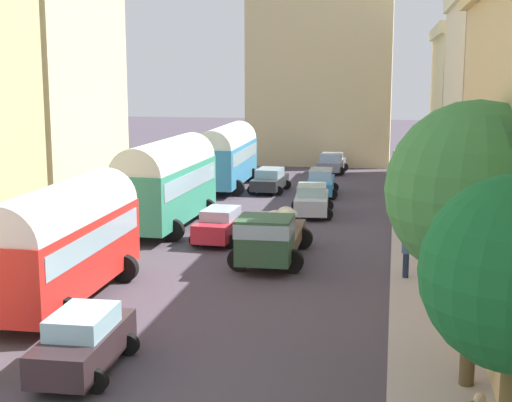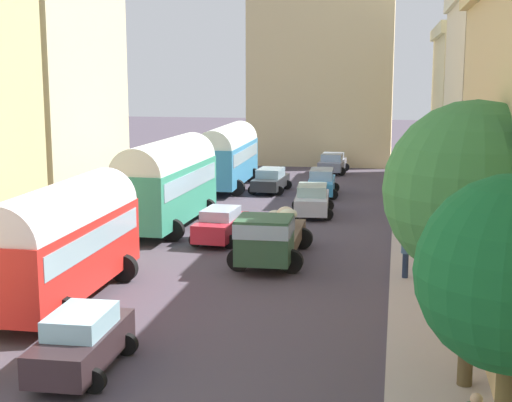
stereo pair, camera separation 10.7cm
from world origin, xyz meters
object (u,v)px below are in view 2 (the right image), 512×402
car_4 (221,225)px  car_5 (270,180)px  car_1 (321,183)px  car_2 (332,163)px  pedestrian_0 (406,253)px  pedestrian_4 (417,224)px  pedestrian_1 (434,209)px  car_0 (312,200)px  car_3 (82,341)px  pedestrian_2 (425,200)px  parked_bus_3 (228,154)px  cargo_truck_0 (270,235)px  parked_bus_1 (62,237)px  parked_bus_2 (167,179)px

car_4 → car_5: size_ratio=0.96×
car_1 → car_2: 10.07m
pedestrian_0 → pedestrian_4: (0.51, 5.68, -0.10)m
car_2 → car_4: car_4 is taller
car_1 → pedestrian_1: bearing=-53.0°
car_0 → pedestrian_1: (6.16, -2.14, 0.15)m
car_3 → pedestrian_0: bearing=50.4°
car_4 → pedestrian_2: pedestrian_2 is taller
parked_bus_3 → cargo_truck_0: parked_bus_3 is taller
pedestrian_0 → car_1: bearing=105.2°
cargo_truck_0 → parked_bus_1: bearing=-133.9°
parked_bus_1 → cargo_truck_0: size_ratio=1.27×
car_3 → pedestrian_1: pedestrian_1 is taller
parked_bus_1 → pedestrian_1: size_ratio=4.99×
parked_bus_2 → pedestrian_2: parked_bus_2 is taller
car_0 → parked_bus_3: bearing=129.1°
pedestrian_1 → pedestrian_4: 4.09m
parked_bus_3 → pedestrian_4: parked_bus_3 is taller
parked_bus_3 → car_4: (2.96, -14.61, -1.48)m
pedestrian_4 → pedestrian_0: bearing=-95.1°
car_1 → car_4: bearing=-103.8°
parked_bus_1 → car_1: 23.50m
parked_bus_2 → car_5: bearing=74.7°
car_3 → pedestrian_1: bearing=63.8°
car_0 → pedestrian_0: 12.72m
car_2 → pedestrian_1: bearing=-70.6°
cargo_truck_0 → pedestrian_4: (5.79, 4.10, -0.18)m
car_0 → car_4: car_0 is taller
car_0 → pedestrian_2: size_ratio=2.39×
cargo_truck_0 → pedestrian_0: size_ratio=3.56×
car_0 → car_5: 7.79m
car_2 → pedestrian_1: 19.53m
car_3 → car_2: bearing=85.2°
parked_bus_3 → car_2: bearing=55.0°
parked_bus_1 → cargo_truck_0: parked_bus_1 is taller
parked_bus_2 → car_4: parked_bus_2 is taller
pedestrian_1 → parked_bus_3: bearing=141.6°
pedestrian_1 → car_2: bearing=109.4°
parked_bus_1 → car_5: 23.63m
parked_bus_2 → car_2: size_ratio=2.25×
pedestrian_0 → pedestrian_4: size_ratio=1.09×
parked_bus_2 → car_5: (3.14, 11.46, -1.64)m
parked_bus_1 → parked_bus_2: size_ratio=0.97×
parked_bus_3 → pedestrian_2: 14.54m
parked_bus_1 → parked_bus_2: bearing=90.4°
parked_bus_1 → pedestrian_0: (11.21, 4.58, -1.13)m
car_4 → pedestrian_0: (8.09, -4.93, 0.30)m
car_3 → car_5: car_3 is taller
car_0 → car_1: car_0 is taller
pedestrian_1 → parked_bus_1: bearing=-131.6°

